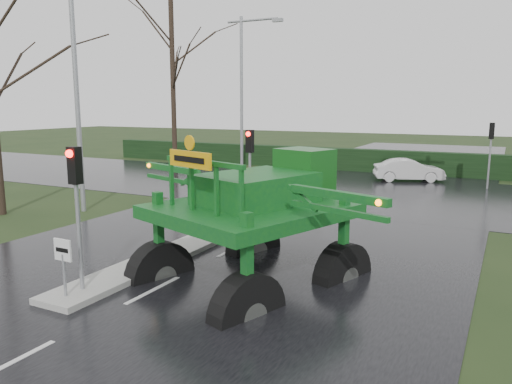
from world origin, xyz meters
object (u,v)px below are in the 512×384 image
at_px(traffic_signal_mid, 250,155).
at_px(street_light_left_near, 80,66).
at_px(crop_sprayer, 165,192).
at_px(white_sedan, 408,181).
at_px(street_light_left_far, 246,81).
at_px(traffic_signal_far, 491,141).
at_px(traffic_signal_near, 76,188).
at_px(keep_left_sign, 63,258).

bearing_deg(traffic_signal_mid, street_light_left_near, -167.79).
relative_size(crop_sprayer, white_sedan, 2.03).
xyz_separation_m(street_light_left_near, street_light_left_far, (0.00, 14.00, 0.00)).
bearing_deg(crop_sprayer, traffic_signal_mid, 117.03).
height_order(traffic_signal_mid, traffic_signal_far, same).
bearing_deg(white_sedan, street_light_left_far, 72.72).
distance_m(street_light_left_far, white_sedan, 12.04).
bearing_deg(street_light_left_far, traffic_signal_near, -71.83).
xyz_separation_m(traffic_signal_mid, street_light_left_near, (-6.89, -1.49, 3.40)).
distance_m(keep_left_sign, street_light_left_near, 11.32).
distance_m(street_light_left_near, street_light_left_far, 14.00).
bearing_deg(traffic_signal_near, street_light_left_near, 134.53).
bearing_deg(street_light_left_far, white_sedan, 4.50).
distance_m(traffic_signal_mid, street_light_left_near, 7.83).
distance_m(keep_left_sign, traffic_signal_mid, 9.12).
distance_m(traffic_signal_far, street_light_left_far, 15.08).
bearing_deg(traffic_signal_near, traffic_signal_far, 69.64).
bearing_deg(traffic_signal_mid, crop_sprayer, -82.21).
bearing_deg(street_light_left_far, traffic_signal_far, 0.03).
xyz_separation_m(street_light_left_near, white_sedan, (10.41, 14.82, -5.99)).
height_order(street_light_left_far, white_sedan, street_light_left_far).
distance_m(street_light_left_near, white_sedan, 19.08).
bearing_deg(traffic_signal_mid, traffic_signal_near, -90.00).
distance_m(traffic_signal_far, white_sedan, 5.07).
xyz_separation_m(keep_left_sign, street_light_left_near, (-6.89, 7.50, 4.93)).
relative_size(traffic_signal_mid, crop_sprayer, 0.44).
xyz_separation_m(traffic_signal_near, street_light_left_near, (-6.89, 7.01, 3.40)).
xyz_separation_m(keep_left_sign, crop_sprayer, (0.87, 2.62, 1.18)).
height_order(keep_left_sign, street_light_left_near, street_light_left_near).
relative_size(traffic_signal_near, street_light_left_far, 0.35).
relative_size(traffic_signal_near, crop_sprayer, 0.44).
xyz_separation_m(crop_sprayer, white_sedan, (2.65, 19.70, -2.24)).
distance_m(traffic_signal_far, street_light_left_near, 20.58).
bearing_deg(white_sedan, street_light_left_near, 123.13).
height_order(traffic_signal_far, street_light_left_far, street_light_left_far).
distance_m(keep_left_sign, crop_sprayer, 3.00).
relative_size(street_light_left_near, street_light_left_far, 1.00).
relative_size(street_light_left_near, crop_sprayer, 1.24).
height_order(traffic_signal_near, crop_sprayer, crop_sprayer).
relative_size(street_light_left_far, white_sedan, 2.52).
bearing_deg(keep_left_sign, street_light_left_near, 132.59).
xyz_separation_m(traffic_signal_near, street_light_left_far, (-6.89, 21.01, 3.40)).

